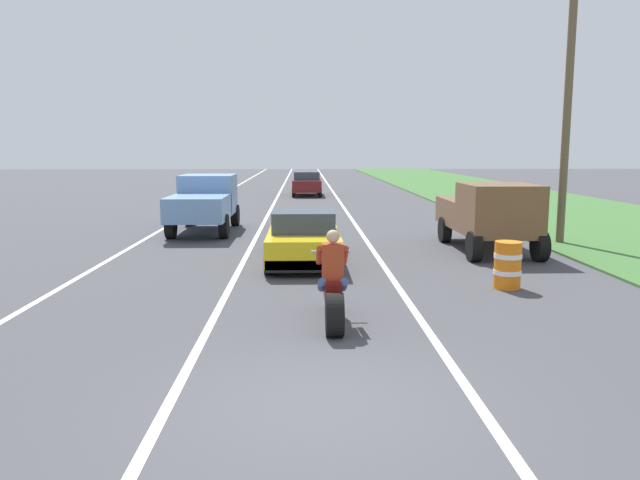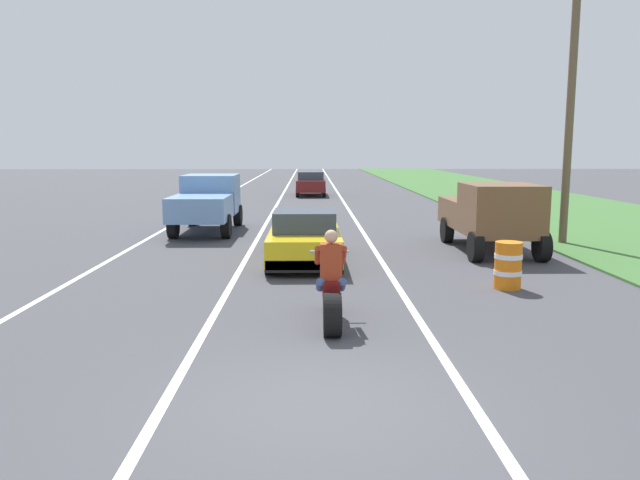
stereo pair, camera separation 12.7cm
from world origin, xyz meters
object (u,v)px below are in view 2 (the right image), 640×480
(pickup_truck_left_lane_light_blue, at_px, (207,201))
(motorcycle_with_rider, at_px, (331,291))
(pickup_truck_right_shoulder_brown, at_px, (490,213))
(distant_car_far_ahead, at_px, (311,183))
(sports_car_yellow, at_px, (305,238))
(construction_barrel_nearest, at_px, (508,265))

(pickup_truck_left_lane_light_blue, bearing_deg, motorcycle_with_rider, -71.24)
(pickup_truck_right_shoulder_brown, xyz_separation_m, distant_car_far_ahead, (-5.11, 20.86, -0.33))
(sports_car_yellow, distance_m, pickup_truck_right_shoulder_brown, 5.62)
(motorcycle_with_rider, distance_m, pickup_truck_right_shoulder_brown, 8.89)
(motorcycle_with_rider, height_order, sports_car_yellow, motorcycle_with_rider)
(pickup_truck_left_lane_light_blue, height_order, pickup_truck_right_shoulder_brown, same)
(construction_barrel_nearest, xyz_separation_m, distant_car_far_ahead, (-4.10, 25.65, 0.27))
(motorcycle_with_rider, bearing_deg, distant_car_far_ahead, 90.54)
(motorcycle_with_rider, xyz_separation_m, pickup_truck_right_shoulder_brown, (4.84, 7.44, 0.51))
(pickup_truck_right_shoulder_brown, distance_m, construction_barrel_nearest, 4.94)
(motorcycle_with_rider, distance_m, distant_car_far_ahead, 28.30)
(pickup_truck_left_lane_light_blue, relative_size, pickup_truck_right_shoulder_brown, 1.00)
(construction_barrel_nearest, bearing_deg, sports_car_yellow, 144.45)
(pickup_truck_right_shoulder_brown, bearing_deg, motorcycle_with_rider, -123.07)
(pickup_truck_right_shoulder_brown, height_order, construction_barrel_nearest, pickup_truck_right_shoulder_brown)
(motorcycle_with_rider, distance_m, pickup_truck_left_lane_light_blue, 12.35)
(construction_barrel_nearest, bearing_deg, distant_car_far_ahead, 99.08)
(motorcycle_with_rider, height_order, pickup_truck_right_shoulder_brown, pickup_truck_right_shoulder_brown)
(sports_car_yellow, distance_m, construction_barrel_nearest, 5.30)
(sports_car_yellow, bearing_deg, distant_car_far_ahead, 89.46)
(sports_car_yellow, bearing_deg, pickup_truck_left_lane_light_blue, 120.34)
(sports_car_yellow, bearing_deg, pickup_truck_right_shoulder_brown, 17.80)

